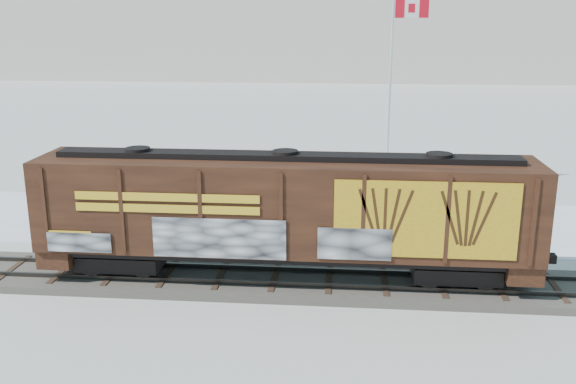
# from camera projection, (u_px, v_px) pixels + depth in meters

# --- Properties ---
(ground) EXTENTS (500.00, 500.00, 0.00)m
(ground) POSITION_uv_depth(u_px,v_px,m) (329.00, 287.00, 23.38)
(ground) COLOR white
(ground) RESTS_ON ground
(rail_track) EXTENTS (50.00, 3.40, 0.43)m
(rail_track) POSITION_uv_depth(u_px,v_px,m) (329.00, 283.00, 23.34)
(rail_track) COLOR #59544C
(rail_track) RESTS_ON ground
(parking_strip) EXTENTS (40.00, 8.00, 0.03)m
(parking_strip) POSITION_uv_depth(u_px,v_px,m) (334.00, 223.00, 30.58)
(parking_strip) COLOR white
(parking_strip) RESTS_ON ground
(hopper_railcar) EXTENTS (17.53, 3.06, 4.50)m
(hopper_railcar) POSITION_uv_depth(u_px,v_px,m) (285.00, 209.00, 22.74)
(hopper_railcar) COLOR black
(hopper_railcar) RESTS_ON rail_track
(flagpole) EXTENTS (2.30, 0.90, 10.67)m
(flagpole) POSITION_uv_depth(u_px,v_px,m) (391.00, 123.00, 35.19)
(flagpole) COLOR silver
(flagpole) RESTS_ON ground
(car_silver) EXTENTS (5.18, 3.26, 1.64)m
(car_silver) POSITION_uv_depth(u_px,v_px,m) (232.00, 212.00, 29.48)
(car_silver) COLOR #AFB1B6
(car_silver) RESTS_ON parking_strip
(car_white) EXTENTS (4.69, 2.33, 1.48)m
(car_white) POSITION_uv_depth(u_px,v_px,m) (284.00, 215.00, 29.24)
(car_white) COLOR silver
(car_white) RESTS_ON parking_strip
(car_dark) EXTENTS (4.51, 2.69, 1.22)m
(car_dark) POSITION_uv_depth(u_px,v_px,m) (415.00, 223.00, 28.50)
(car_dark) COLOR black
(car_dark) RESTS_ON parking_strip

